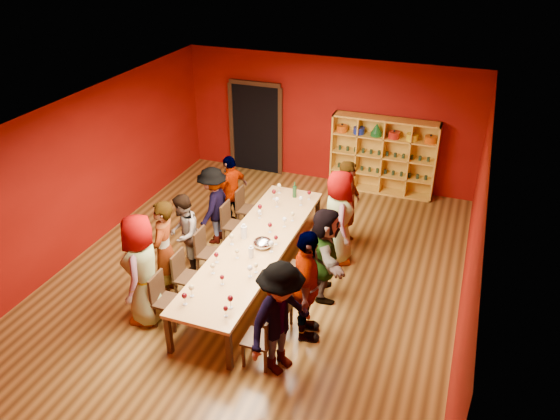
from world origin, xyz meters
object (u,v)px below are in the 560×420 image
object	(u,v)px
wine_bottle	(295,191)
chair_person_left_4	(245,206)
person_left_4	(231,191)
person_right_3	(338,217)
chair_person_right_0	(264,337)
chair_person_left_3	(231,222)
person_right_2	(325,254)
chair_person_left_0	(164,297)
person_left_1	(164,250)
tasting_table	(255,246)
chair_person_right_3	(323,234)
spittoon_bowl	(263,243)
chair_person_left_1	(185,274)
chair_person_right_2	(304,266)
chair_person_right_4	(333,218)
person_right_0	(281,319)
person_right_4	(348,203)
shelving_unit	(383,152)
chair_person_left_2	(206,250)
person_left_0	(142,270)
person_left_3	(213,206)
person_left_2	(184,233)
chair_person_right_1	(282,304)
person_right_1	(306,287)

from	to	relation	value
wine_bottle	chair_person_left_4	bearing A→B (deg)	-163.82
person_left_4	person_right_3	distance (m)	2.45
chair_person_right_0	wine_bottle	distance (m)	3.91
chair_person_left_3	person_right_2	distance (m)	2.40
chair_person_left_0	person_left_1	xyz separation A→B (m)	(-0.34, 0.67, 0.40)
tasting_table	chair_person_right_3	size ratio (longest dim) A/B	5.06
person_right_3	wine_bottle	size ratio (longest dim) A/B	5.49
chair_person_left_3	spittoon_bowl	xyz separation A→B (m)	(1.07, -0.98, 0.33)
chair_person_left_1	person_left_1	xyz separation A→B (m)	(-0.34, 0.00, 0.40)
chair_person_right_2	chair_person_right_4	xyz separation A→B (m)	(0.00, 1.80, 0.00)
person_left_4	person_right_0	distance (m)	4.24
chair_person_left_4	person_right_4	world-z (taller)	person_right_4
person_right_0	person_right_2	bearing A→B (deg)	18.89
person_left_1	wine_bottle	distance (m)	3.12
person_left_4	person_right_4	world-z (taller)	person_right_4
shelving_unit	chair_person_left_2	bearing A→B (deg)	-117.40
person_left_0	person_right_2	size ratio (longest dim) A/B	1.13
tasting_table	person_left_3	size ratio (longest dim) A/B	2.83
person_left_4	chair_person_left_0	bearing A→B (deg)	22.70
chair_person_left_0	person_left_4	world-z (taller)	person_left_4
person_left_3	person_right_4	xyz separation A→B (m)	(2.48, 0.85, 0.08)
person_left_2	chair_person_right_1	size ratio (longest dim) A/B	1.69
person_left_0	person_left_2	world-z (taller)	person_left_0
person_left_0	chair_person_right_4	size ratio (longest dim) A/B	2.12
chair_person_left_4	person_left_4	world-z (taller)	person_left_4
chair_person_left_2	person_left_3	world-z (taller)	person_left_3
shelving_unit	chair_person_left_0	bearing A→B (deg)	-111.34
person_right_1	person_left_0	bearing A→B (deg)	83.93
tasting_table	person_left_0	bearing A→B (deg)	-127.93
chair_person_right_1	person_right_1	xyz separation A→B (m)	(0.38, -0.00, 0.44)
person_left_1	person_right_2	world-z (taller)	person_left_1
chair_person_left_1	person_right_1	world-z (taller)	person_right_1
person_right_0	person_right_2	size ratio (longest dim) A/B	1.07
person_left_4	person_right_3	bearing A→B (deg)	95.28
chair_person_right_3	person_right_3	bearing A→B (deg)	0.00
chair_person_left_0	spittoon_bowl	xyz separation A→B (m)	(1.07, 1.53, 0.33)
person_left_2	person_right_3	distance (m)	2.82
chair_person_left_4	shelving_unit	bearing A→B (deg)	49.40
chair_person_right_2	wine_bottle	bearing A→B (deg)	113.70
chair_person_right_0	chair_person_right_1	world-z (taller)	same
person_left_0	spittoon_bowl	xyz separation A→B (m)	(1.40, 1.53, -0.11)
person_right_3	chair_person_right_3	bearing A→B (deg)	67.09
chair_person_left_2	chair_person_right_2	world-z (taller)	same
chair_person_right_0	chair_person_right_4	size ratio (longest dim) A/B	1.00
chair_person_left_1	person_left_3	bearing A→B (deg)	101.07
chair_person_right_3	chair_person_left_0	bearing A→B (deg)	-124.01
chair_person_left_0	person_right_4	xyz separation A→B (m)	(2.12, 3.37, 0.38)
person_right_4	person_right_0	bearing A→B (deg)	178.26
chair_person_right_3	person_right_3	distance (m)	0.50
chair_person_left_2	spittoon_bowl	bearing A→B (deg)	4.27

